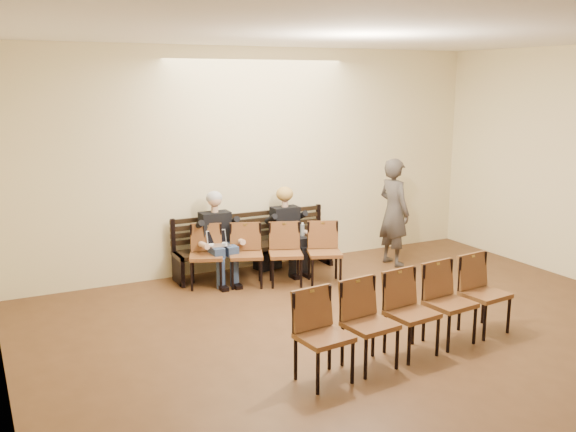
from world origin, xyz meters
name	(u,v)px	position (x,y,z in m)	size (l,w,h in m)	color
ground	(470,395)	(0.00, 0.00, 0.00)	(10.00, 10.00, 0.00)	#55351D
room_walls	(430,127)	(0.00, 0.79, 2.54)	(8.02, 10.01, 3.51)	beige
bench	(255,259)	(-0.21, 4.65, 0.23)	(2.60, 0.90, 0.45)	black
seated_man	(218,237)	(-0.88, 4.53, 0.67)	(0.56, 0.78, 1.35)	black
seated_woman	(288,232)	(0.31, 4.53, 0.63)	(0.54, 0.74, 1.25)	black
laptop	(220,248)	(-0.92, 4.34, 0.56)	(0.30, 0.24, 0.22)	silver
water_bottle	(302,238)	(0.47, 4.33, 0.56)	(0.07, 0.07, 0.22)	silver
bag	(267,260)	(0.05, 4.75, 0.14)	(0.39, 0.27, 0.29)	black
passerby	(394,204)	(2.01, 4.05, 1.01)	(0.74, 0.49, 2.02)	#3B3530
chair_row_front	(266,255)	(-0.32, 4.00, 0.46)	(2.24, 0.50, 0.92)	brown
chair_row_back	(412,314)	(0.06, 1.03, 0.47)	(2.89, 0.51, 0.94)	brown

